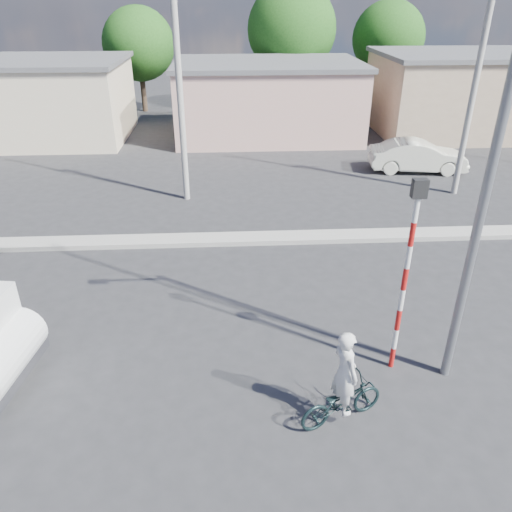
{
  "coord_description": "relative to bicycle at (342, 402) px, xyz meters",
  "views": [
    {
      "loc": [
        -0.3,
        -6.98,
        7.37
      ],
      "look_at": [
        0.36,
        4.44,
        1.3
      ],
      "focal_mm": 35.0,
      "sensor_mm": 36.0,
      "label": 1
    }
  ],
  "objects": [
    {
      "name": "ground_plane",
      "position": [
        -1.74,
        -0.01,
        -0.46
      ],
      "size": [
        120.0,
        120.0,
        0.0
      ],
      "primitive_type": "plane",
      "color": "#2A2A2D",
      "rests_on": "ground"
    },
    {
      "name": "median",
      "position": [
        -1.74,
        7.99,
        -0.38
      ],
      "size": [
        40.0,
        0.8,
        0.16
      ],
      "primitive_type": "cube",
      "color": "#99968E",
      "rests_on": "ground"
    },
    {
      "name": "bicycle",
      "position": [
        0.0,
        0.0,
        0.0
      ],
      "size": [
        1.87,
        1.22,
        0.93
      ],
      "primitive_type": "imported",
      "rotation": [
        0.0,
        0.0,
        1.95
      ],
      "color": "black",
      "rests_on": "ground"
    },
    {
      "name": "cyclist",
      "position": [
        0.0,
        0.0,
        0.42
      ],
      "size": [
        0.63,
        0.76,
        1.78
      ],
      "primitive_type": "imported",
      "rotation": [
        0.0,
        0.0,
        1.95
      ],
      "color": "silver",
      "rests_on": "ground"
    },
    {
      "name": "car_cream",
      "position": [
        6.65,
        14.89,
        0.25
      ],
      "size": [
        4.48,
        2.04,
        1.42
      ],
      "primitive_type": "imported",
      "rotation": [
        0.0,
        0.0,
        1.44
      ],
      "color": "silver",
      "rests_on": "ground"
    },
    {
      "name": "traffic_pole",
      "position": [
        1.46,
        1.49,
        2.13
      ],
      "size": [
        0.28,
        0.18,
        4.36
      ],
      "color": "red",
      "rests_on": "ground"
    },
    {
      "name": "streetlight",
      "position": [
        2.4,
        1.19,
        4.5
      ],
      "size": [
        2.34,
        0.22,
        9.0
      ],
      "color": "slate",
      "rests_on": "ground"
    },
    {
      "name": "building_row",
      "position": [
        -0.64,
        21.99,
        1.67
      ],
      "size": [
        37.8,
        7.3,
        4.44
      ],
      "color": "beige",
      "rests_on": "ground"
    },
    {
      "name": "tree_row",
      "position": [
        -4.0,
        28.61,
        4.36
      ],
      "size": [
        34.13,
        7.32,
        8.1
      ],
      "color": "#38281E",
      "rests_on": "ground"
    },
    {
      "name": "utility_poles",
      "position": [
        1.51,
        11.99,
        3.6
      ],
      "size": [
        35.4,
        0.24,
        8.0
      ],
      "color": "#99968E",
      "rests_on": "ground"
    }
  ]
}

